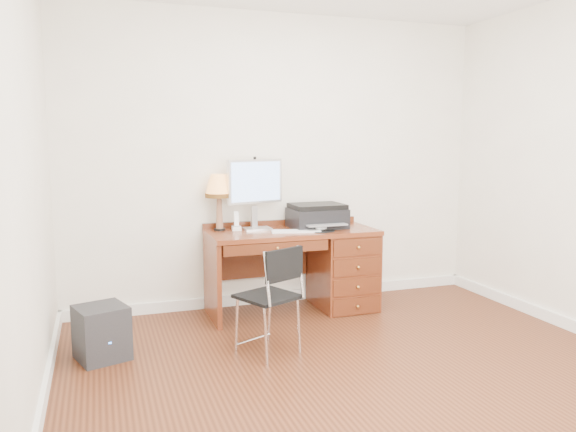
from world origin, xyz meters
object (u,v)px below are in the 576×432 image
object	(u,v)px
leg_lamp	(219,189)
phone	(236,225)
equipment_box	(102,333)
printer	(317,216)
desk	(325,264)
chair	(270,290)
monitor	(256,185)

from	to	relation	value
leg_lamp	phone	world-z (taller)	leg_lamp
equipment_box	printer	bearing A→B (deg)	1.26
leg_lamp	equipment_box	world-z (taller)	leg_lamp
leg_lamp	equipment_box	bearing A→B (deg)	-142.02
leg_lamp	equipment_box	size ratio (longest dim) A/B	1.30
desk	chair	world-z (taller)	chair
leg_lamp	monitor	bearing A→B (deg)	-6.03
leg_lamp	equipment_box	xyz separation A→B (m)	(-1.03, -0.81, -0.92)
monitor	phone	bearing A→B (deg)	167.78
monitor	chair	bearing A→B (deg)	-116.35
monitor	printer	distance (m)	0.63
monitor	equipment_box	distance (m)	1.83
equipment_box	desk	bearing A→B (deg)	-0.87
monitor	phone	distance (m)	0.39
phone	chair	size ratio (longest dim) A/B	0.21
desk	chair	distance (m)	1.26
printer	leg_lamp	world-z (taller)	leg_lamp
desk	monitor	bearing A→B (deg)	166.27
desk	monitor	xyz separation A→B (m)	(-0.61, 0.15, 0.73)
phone	equipment_box	bearing A→B (deg)	-141.69
equipment_box	phone	bearing A→B (deg)	14.52
printer	phone	bearing A→B (deg)	173.35
leg_lamp	desk	bearing A→B (deg)	-11.07
leg_lamp	phone	distance (m)	0.35
chair	equipment_box	xyz separation A→B (m)	(-1.15, 0.33, -0.29)
printer	leg_lamp	distance (m)	0.93
monitor	printer	size ratio (longest dim) A/B	1.26
monitor	phone	world-z (taller)	monitor
printer	chair	size ratio (longest dim) A/B	0.62
phone	leg_lamp	bearing A→B (deg)	167.63
leg_lamp	chair	distance (m)	1.31
leg_lamp	chair	bearing A→B (deg)	-83.97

